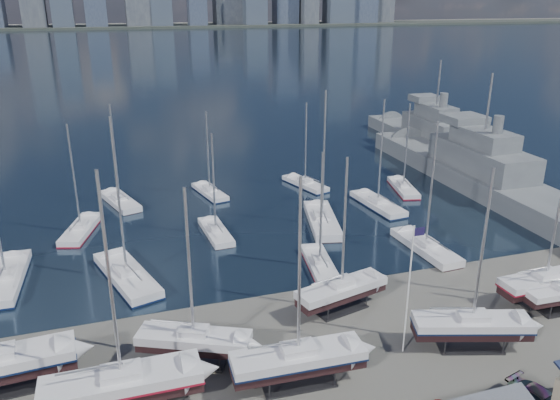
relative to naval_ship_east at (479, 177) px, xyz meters
name	(u,v)px	position (x,y,z in m)	size (l,w,h in m)	color
ground	(345,348)	(-35.55, -30.84, -1.67)	(1400.00, 1400.00, 0.00)	#605E59
water	(128,48)	(-35.55, 279.16, -1.82)	(1400.00, 600.00, 0.40)	#182C39
far_shore	(113,27)	(-35.55, 539.16, -0.57)	(1400.00, 80.00, 2.20)	#2D332D
sailboat_cradle_1	(122,384)	(-52.84, -32.74, 0.46)	(10.73, 3.10, 17.19)	#2D2D33
sailboat_cradle_2	(194,340)	(-47.38, -28.95, 0.32)	(8.88, 5.94, 14.31)	#2D2D33
sailboat_cradle_3	(298,359)	(-40.64, -33.73, 0.39)	(9.94, 3.17, 15.89)	#2D2D33
sailboat_cradle_4	(342,290)	(-33.54, -25.36, 0.32)	(9.02, 4.42, 14.32)	#2D2D33
sailboat_cradle_5	(472,325)	(-25.97, -33.78, 0.36)	(9.68, 5.30, 15.15)	#2D2D33
sailboat_cradle_6	(545,282)	(-15.09, -29.76, 0.34)	(9.13, 2.76, 14.76)	#2D2D33
sailboat_moored_0	(7,281)	(-63.03, -10.77, -1.36)	(3.60, 11.33, 16.76)	black
sailboat_moored_1	(81,230)	(-56.28, 0.24, -1.36)	(5.19, 9.67, 13.92)	black
sailboat_moored_2	(120,202)	(-51.37, 8.95, -1.35)	(5.42, 9.90, 14.41)	black
sailboat_moored_3	(127,278)	(-51.66, -13.77, -1.36)	(6.41, 12.04, 17.34)	black
sailboat_moored_4	(216,233)	(-40.96, -5.47, -1.35)	(2.87, 8.69, 12.95)	black
sailboat_moored_5	(210,193)	(-38.88, 9.00, -1.36)	(4.10, 8.77, 12.65)	black
sailboat_moored_6	(320,265)	(-32.30, -17.11, -1.36)	(3.72, 9.01, 13.07)	black
sailboat_moored_7	(322,222)	(-27.66, -6.29, -1.35)	(5.78, 12.00, 17.46)	black
sailboat_moored_8	(305,185)	(-24.51, 8.27, -1.36)	(4.91, 9.16, 13.19)	black
sailboat_moored_9	(425,248)	(-19.54, -16.95, -1.35)	(3.35, 10.31, 15.38)	black
sailboat_moored_10	(378,205)	(-18.23, -3.01, -1.36)	(3.80, 10.45, 15.29)	black
sailboat_moored_11	(403,188)	(-11.39, 2.11, -1.36)	(4.54, 9.31, 13.42)	black
naval_ship_east	(479,177)	(0.00, 0.00, 0.00)	(9.06, 51.80, 18.65)	slate
naval_ship_west	(433,141)	(5.81, 21.32, -0.01)	(9.15, 43.95, 17.93)	slate
flagpole	(410,282)	(-31.28, -32.65, 4.53)	(0.97, 0.12, 10.88)	white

